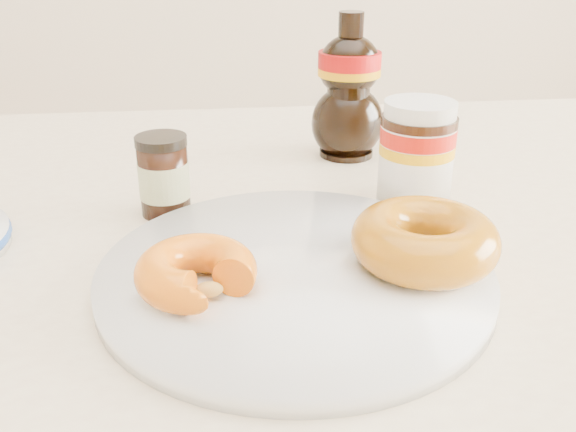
{
  "coord_description": "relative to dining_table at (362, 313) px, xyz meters",
  "views": [
    {
      "loc": [
        -0.13,
        -0.41,
        1.01
      ],
      "look_at": [
        -0.07,
        0.07,
        0.79
      ],
      "focal_mm": 40.0,
      "sensor_mm": 36.0,
      "label": 1
    }
  ],
  "objects": [
    {
      "name": "syrup_bottle",
      "position": [
        0.02,
        0.22,
        0.17
      ],
      "size": [
        0.1,
        0.09,
        0.17
      ],
      "primitive_type": null,
      "rotation": [
        0.0,
        0.0,
        0.26
      ],
      "color": "black",
      "rests_on": "dining_table"
    },
    {
      "name": "nutella_jar",
      "position": [
        0.06,
        0.07,
        0.14
      ],
      "size": [
        0.07,
        0.07,
        0.1
      ],
      "rotation": [
        0.0,
        0.0,
        0.33
      ],
      "color": "white",
      "rests_on": "dining_table"
    },
    {
      "name": "dining_table",
      "position": [
        0.0,
        0.0,
        0.0
      ],
      "size": [
        1.4,
        0.9,
        0.75
      ],
      "color": "#F4E3BA",
      "rests_on": "ground"
    },
    {
      "name": "donut_bitten",
      "position": [
        -0.15,
        -0.1,
        0.11
      ],
      "size": [
        0.11,
        0.11,
        0.03
      ],
      "primitive_type": "torus",
      "rotation": [
        0.0,
        0.0,
        -0.34
      ],
      "color": "orange",
      "rests_on": "plate"
    },
    {
      "name": "plate",
      "position": [
        -0.07,
        -0.08,
        0.09
      ],
      "size": [
        0.31,
        0.31,
        0.02
      ],
      "color": "white",
      "rests_on": "dining_table"
    },
    {
      "name": "donut_whole",
      "position": [
        0.03,
        -0.08,
        0.12
      ],
      "size": [
        0.12,
        0.12,
        0.04
      ],
      "primitive_type": "torus",
      "rotation": [
        0.0,
        0.0,
        -0.06
      ],
      "color": "#AE6B0B",
      "rests_on": "plate"
    },
    {
      "name": "dark_jar",
      "position": [
        -0.18,
        0.07,
        0.12
      ],
      "size": [
        0.05,
        0.05,
        0.08
      ],
      "rotation": [
        0.0,
        0.0,
        0.35
      ],
      "color": "black",
      "rests_on": "dining_table"
    }
  ]
}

